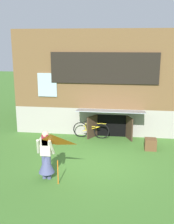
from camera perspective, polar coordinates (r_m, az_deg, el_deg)
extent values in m
plane|color=#3D6B28|center=(10.30, 2.17, -10.53)|extent=(60.00, 60.00, 0.00)
cube|color=#9E998E|center=(15.25, 4.13, 0.46)|extent=(8.56, 4.95, 1.32)
cube|color=brown|center=(14.84, 4.30, 9.72)|extent=(8.56, 4.95, 3.60)
cube|color=black|center=(12.33, 3.62, 9.18)|extent=(4.87, 0.08, 1.39)
cube|color=#9EB7C6|center=(12.35, 3.63, 9.19)|extent=(4.71, 0.04, 1.27)
cube|color=#9EB7C6|center=(12.90, -8.32, 5.65)|extent=(0.90, 0.06, 1.10)
cube|color=black|center=(12.87, 5.02, -2.86)|extent=(1.40, 0.03, 1.05)
cube|color=#3D2B1E|center=(12.66, 1.11, -3.10)|extent=(0.43, 0.62, 1.05)
cube|color=#3D2B1E|center=(12.60, 8.83, -3.37)|extent=(0.32, 0.67, 1.05)
cube|color=gray|center=(12.13, 4.99, 0.20)|extent=(3.03, 1.09, 0.18)
cylinder|color=#474C75|center=(9.14, -8.97, -11.26)|extent=(0.14, 0.14, 0.83)
cylinder|color=#474C75|center=(9.10, -7.99, -11.35)|extent=(0.14, 0.14, 0.83)
cone|color=#474C75|center=(9.06, -8.51, -10.60)|extent=(0.52, 0.52, 0.62)
cube|color=beige|center=(8.83, -8.65, -7.17)|extent=(0.34, 0.20, 0.59)
cylinder|color=beige|center=(8.79, -10.23, -7.13)|extent=(0.17, 0.33, 0.54)
cylinder|color=beige|center=(8.68, -7.43, -7.32)|extent=(0.17, 0.33, 0.54)
cube|color=maroon|center=(8.69, -8.82, -5.82)|extent=(0.20, 0.08, 0.36)
sphere|color=#D8AD8E|center=(8.69, -8.75, -4.68)|extent=(0.22, 0.22, 0.22)
pyramid|color=orange|center=(8.15, -7.54, -7.41)|extent=(0.96, 0.74, 0.59)
cylinder|color=beige|center=(8.56, -6.81, -8.56)|extent=(0.01, 0.62, 0.51)
cylinder|color=orange|center=(8.76, -6.12, -12.46)|extent=(0.03, 0.03, 0.80)
torus|color=black|center=(12.59, 3.06, -4.01)|extent=(0.72, 0.10, 0.72)
torus|color=black|center=(12.77, -1.32, -3.72)|extent=(0.72, 0.10, 0.72)
cylinder|color=gold|center=(12.61, 0.86, -3.06)|extent=(0.74, 0.09, 0.04)
cylinder|color=gold|center=(12.65, 0.86, -3.57)|extent=(0.81, 0.10, 0.29)
cylinder|color=gold|center=(12.66, -0.24, -2.99)|extent=(0.04, 0.04, 0.41)
cube|color=black|center=(12.60, -0.24, -2.11)|extent=(0.20, 0.08, 0.05)
cylinder|color=gold|center=(12.48, 3.08, -2.46)|extent=(0.44, 0.06, 0.03)
cube|color=brown|center=(11.63, 13.17, -6.60)|extent=(0.48, 0.40, 0.49)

